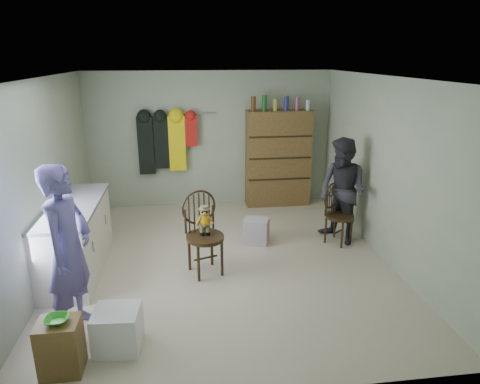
{
  "coord_description": "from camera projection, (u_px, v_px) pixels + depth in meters",
  "views": [
    {
      "loc": [
        -0.49,
        -5.39,
        2.77
      ],
      "look_at": [
        0.25,
        0.2,
        0.95
      ],
      "focal_mm": 32.0,
      "sensor_mm": 36.0,
      "label": 1
    }
  ],
  "objects": [
    {
      "name": "person_left",
      "position": [
        68.0,
        250.0,
        4.29
      ],
      "size": [
        0.57,
        0.73,
        1.79
      ],
      "primitive_type": "imported",
      "rotation": [
        0.0,
        0.0,
        1.34
      ],
      "color": "#5F559C",
      "rests_on": "ground"
    },
    {
      "name": "chair_front",
      "position": [
        203.0,
        228.0,
        5.55
      ],
      "size": [
        0.62,
        0.62,
        1.1
      ],
      "rotation": [
        0.0,
        0.0,
        0.33
      ],
      "color": "#2F2010",
      "rests_on": "ground"
    },
    {
      "name": "chair_far",
      "position": [
        337.0,
        211.0,
        6.48
      ],
      "size": [
        0.58,
        0.58,
        0.93
      ],
      "rotation": [
        0.0,
        0.0,
        0.7
      ],
      "color": "#2F2010",
      "rests_on": "ground"
    },
    {
      "name": "plastic_tub",
      "position": [
        118.0,
        329.0,
        4.18
      ],
      "size": [
        0.46,
        0.44,
        0.41
      ],
      "primitive_type": "cube",
      "rotation": [
        0.0,
        0.0,
        -0.07
      ],
      "color": "white",
      "rests_on": "ground"
    },
    {
      "name": "stool",
      "position": [
        61.0,
        347.0,
        3.84
      ],
      "size": [
        0.36,
        0.31,
        0.52
      ],
      "primitive_type": "cube",
      "color": "brown",
      "rests_on": "ground"
    },
    {
      "name": "person_right",
      "position": [
        342.0,
        191.0,
        6.42
      ],
      "size": [
        0.91,
        0.98,
        1.61
      ],
      "primitive_type": "imported",
      "rotation": [
        0.0,
        0.0,
        -1.07
      ],
      "color": "#2D2B33",
      "rests_on": "ground"
    },
    {
      "name": "counter",
      "position": [
        76.0,
        238.0,
        5.61
      ],
      "size": [
        0.64,
        1.86,
        0.94
      ],
      "color": "silver",
      "rests_on": "ground"
    },
    {
      "name": "dresser",
      "position": [
        278.0,
        158.0,
        8.04
      ],
      "size": [
        1.2,
        0.39,
        2.08
      ],
      "color": "brown",
      "rests_on": "ground"
    },
    {
      "name": "room_walls",
      "position": [
        219.0,
        143.0,
        6.01
      ],
      "size": [
        5.0,
        5.0,
        5.0
      ],
      "color": "#A3AE91",
      "rests_on": "ground"
    },
    {
      "name": "bowl",
      "position": [
        57.0,
        320.0,
        3.76
      ],
      "size": [
        0.21,
        0.21,
        0.05
      ],
      "primitive_type": "imported",
      "color": "green",
      "rests_on": "stool"
    },
    {
      "name": "coat_rack",
      "position": [
        166.0,
        142.0,
        7.76
      ],
      "size": [
        1.42,
        0.12,
        1.09
      ],
      "color": "#99999E",
      "rests_on": "ground"
    },
    {
      "name": "striped_bag",
      "position": [
        256.0,
        231.0,
        6.54
      ],
      "size": [
        0.44,
        0.4,
        0.39
      ],
      "primitive_type": "cube",
      "rotation": [
        0.0,
        0.0,
        -0.37
      ],
      "color": "#E57274",
      "rests_on": "ground"
    },
    {
      "name": "ground_plane",
      "position": [
        224.0,
        261.0,
        6.0
      ],
      "size": [
        5.0,
        5.0,
        0.0
      ],
      "primitive_type": "plane",
      "color": "beige",
      "rests_on": "ground"
    }
  ]
}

